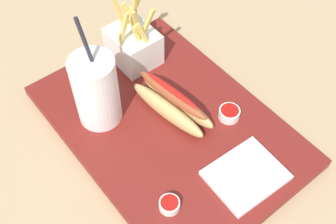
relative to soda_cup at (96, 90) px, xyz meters
The scene contains 8 objects.
ground_plane 0.16m from the soda_cup, 135.76° to the right, with size 2.40×2.40×0.02m, color tan.
food_tray 0.15m from the soda_cup, 135.76° to the right, with size 0.49×0.34×0.02m, color maroon.
soda_cup is the anchor object (origin of this frame).
fries_basket 0.16m from the soda_cup, 59.17° to the right, with size 0.10×0.09×0.15m.
hot_dog_1 0.14m from the soda_cup, 125.35° to the right, with size 0.18×0.08×0.07m.
ketchup_cup_1 0.24m from the soda_cup, behind, with size 0.03×0.03×0.02m.
ketchup_cup_2 0.25m from the soda_cup, 129.51° to the right, with size 0.04×0.04×0.02m.
napkin_stack 0.30m from the soda_cup, 155.64° to the right, with size 0.10×0.12×0.01m, color white.
Camera 1 is at (-0.37, 0.30, 0.66)m, focal length 45.80 mm.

